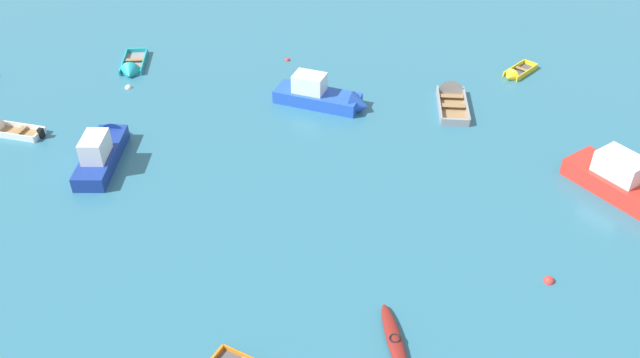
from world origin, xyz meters
The scene contains 11 objects.
rowboat_grey_foreground_center centered at (8.86, 29.98, 0.21)m, with size 2.38×4.84×1.54m.
kayak_maroon_midfield_right centered at (1.90, 11.34, 0.17)m, with size 0.80×3.81×0.36m.
motor_launch_deep_blue_outer_right centered at (-11.36, 25.07, 0.64)m, with size 2.11×6.00×2.22m.
rowboat_turquoise_midfield_left centered at (-11.37, 35.37, 0.17)m, with size 1.47×4.01×1.31m.
motor_launch_red_near_left centered at (15.23, 18.99, 0.68)m, with size 5.17×7.03×2.45m.
rowboat_white_near_right centered at (-17.43, 28.35, 0.18)m, with size 3.51×2.14×1.07m.
rowboat_yellow_back_row_center centered at (13.72, 32.42, 0.16)m, with size 2.94×2.72×0.95m.
motor_launch_blue_far_left centered at (0.94, 29.85, 0.61)m, with size 5.98×4.07×2.23m.
mooring_buoy_outer_edge centered at (9.04, 14.06, 0.00)m, with size 0.48×0.48×0.48m, color red.
mooring_buoy_between_boats_left centered at (-0.97, 36.16, 0.00)m, with size 0.35×0.35×0.35m, color red.
mooring_buoy_central centered at (-11.27, 33.12, 0.00)m, with size 0.44×0.44×0.44m, color silver.
Camera 1 is at (-2.41, -4.74, 19.91)m, focal length 36.62 mm.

